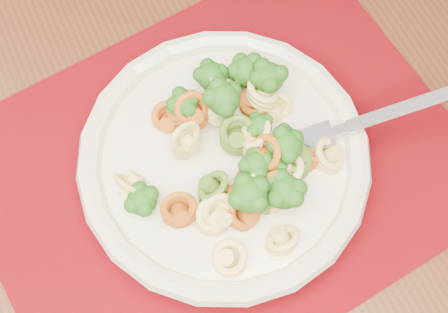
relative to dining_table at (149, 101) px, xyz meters
name	(u,v)px	position (x,y,z in m)	size (l,w,h in m)	color
dining_table	(149,101)	(0.00, 0.00, 0.00)	(1.43, 0.93, 0.76)	#4B2715
placemat	(220,168)	(0.02, -0.14, 0.10)	(0.40, 0.31, 0.00)	#630409
pasta_bowl	(224,162)	(0.02, -0.15, 0.13)	(0.24, 0.24, 0.05)	beige
pasta_broccoli_heap	(224,154)	(0.02, -0.15, 0.15)	(0.20, 0.20, 0.06)	#EDDC75
fork	(317,137)	(0.09, -0.17, 0.15)	(0.19, 0.02, 0.01)	silver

